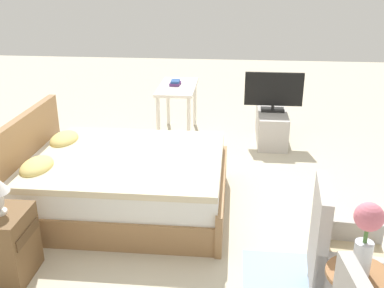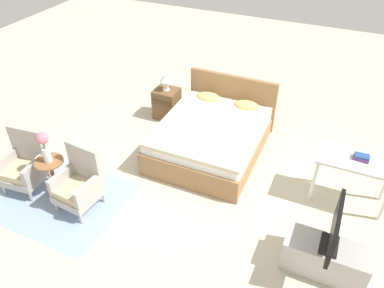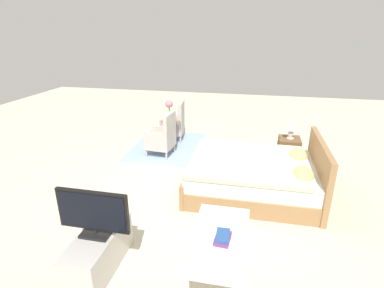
% 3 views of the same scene
% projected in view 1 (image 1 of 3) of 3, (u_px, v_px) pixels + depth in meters
% --- Properties ---
extents(ground_plane, '(16.00, 16.00, 0.00)m').
position_uv_depth(ground_plane, '(212.00, 209.00, 4.64)').
color(ground_plane, beige).
extents(bed, '(1.62, 2.07, 0.96)m').
position_uv_depth(bed, '(119.00, 181.00, 4.57)').
color(bed, '#997047').
rests_on(bed, ground_plane).
extents(armchair_by_window_right, '(0.59, 0.59, 0.92)m').
position_uv_depth(armchair_by_window_right, '(341.00, 256.00, 3.24)').
color(armchair_by_window_right, '#ADA8A3').
rests_on(armchair_by_window_right, floor_rug).
extents(flower_vase, '(0.17, 0.17, 0.48)m').
position_uv_depth(flower_vase, '(366.00, 232.00, 2.59)').
color(flower_vase, silver).
rests_on(flower_vase, side_table).
extents(nightstand, '(0.44, 0.41, 0.58)m').
position_uv_depth(nightstand, '(5.00, 245.00, 3.53)').
color(nightstand, brown).
rests_on(nightstand, ground_plane).
extents(tv_stand, '(0.96, 0.40, 0.45)m').
position_uv_depth(tv_stand, '(271.00, 126.00, 6.37)').
color(tv_stand, '#B7B2AD').
rests_on(tv_stand, ground_plane).
extents(tv_flatscreen, '(0.20, 0.80, 0.54)m').
position_uv_depth(tv_flatscreen, '(274.00, 91.00, 6.18)').
color(tv_flatscreen, black).
rests_on(tv_flatscreen, tv_stand).
extents(vanity_desk, '(1.04, 0.52, 0.74)m').
position_uv_depth(vanity_desk, '(177.00, 93.00, 6.46)').
color(vanity_desk, silver).
rests_on(vanity_desk, ground_plane).
extents(book_stack, '(0.22, 0.15, 0.07)m').
position_uv_depth(book_stack, '(175.00, 83.00, 6.45)').
color(book_stack, '#66387A').
rests_on(book_stack, vanity_desk).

